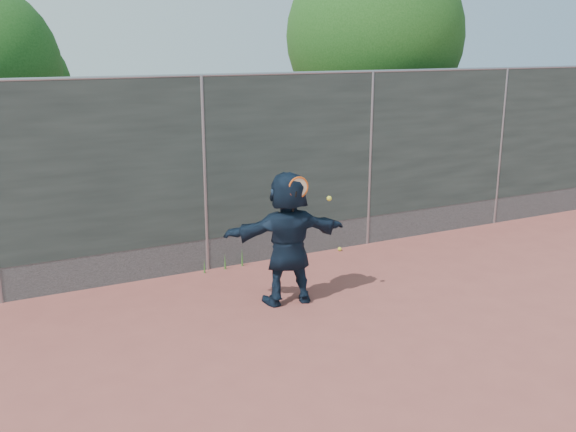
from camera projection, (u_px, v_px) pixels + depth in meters
name	position (u px, v px, depth m)	size (l,w,h in m)	color
ground	(315.00, 365.00, 7.11)	(80.00, 80.00, 0.00)	#9E4C42
player	(288.00, 238.00, 8.64)	(1.70, 0.54, 1.84)	#121F31
ball_ground	(340.00, 249.00, 11.01)	(0.07, 0.07, 0.07)	yellow
fence	(204.00, 171.00, 9.72)	(20.00, 0.06, 3.03)	#38423D
swing_action	(301.00, 190.00, 8.32)	(0.63, 0.15, 0.51)	#D85114
tree_right	(380.00, 41.00, 13.19)	(3.78, 3.60, 5.39)	#382314
weed_clump	(228.00, 261.00, 10.12)	(0.68, 0.07, 0.30)	#387226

